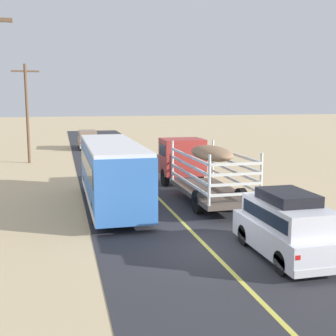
{
  "coord_description": "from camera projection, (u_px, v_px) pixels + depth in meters",
  "views": [
    {
      "loc": [
        -5.02,
        -14.33,
        5.37
      ],
      "look_at": [
        0.0,
        6.19,
        2.01
      ],
      "focal_mm": 46.95,
      "sensor_mm": 36.0,
      "label": 1
    }
  ],
  "objects": [
    {
      "name": "ground_plane",
      "position": [
        209.0,
        249.0,
        15.77
      ],
      "size": [
        240.0,
        240.0,
        0.0
      ],
      "primitive_type": "plane",
      "color": "#CCB284"
    },
    {
      "name": "bus",
      "position": [
        112.0,
        172.0,
        21.83
      ],
      "size": [
        2.54,
        10.0,
        3.21
      ],
      "color": "#3872C6",
      "rests_on": "road_surface"
    },
    {
      "name": "livestock_truck",
      "position": [
        192.0,
        162.0,
        24.96
      ],
      "size": [
        2.53,
        9.7,
        3.02
      ],
      "color": "#B2332D",
      "rests_on": "road_surface"
    },
    {
      "name": "suv_near",
      "position": [
        286.0,
        225.0,
        14.78
      ],
      "size": [
        1.9,
        4.62,
        2.29
      ],
      "color": "silver",
      "rests_on": "road_surface"
    },
    {
      "name": "power_pole_mid",
      "position": [
        27.0,
        111.0,
        36.22
      ],
      "size": [
        2.2,
        0.24,
        8.15
      ],
      "color": "brown",
      "rests_on": "ground"
    },
    {
      "name": "road_surface",
      "position": [
        209.0,
        249.0,
        15.77
      ],
      "size": [
        8.0,
        120.0,
        0.02
      ],
      "primitive_type": "cube",
      "color": "#2D2D33",
      "rests_on": "ground"
    },
    {
      "name": "car_far",
      "position": [
        88.0,
        139.0,
        47.07
      ],
      "size": [
        1.9,
        4.62,
        1.93
      ],
      "color": "#8C7259",
      "rests_on": "road_surface"
    },
    {
      "name": "road_centre_line",
      "position": [
        209.0,
        249.0,
        15.77
      ],
      "size": [
        0.16,
        117.6,
        0.0
      ],
      "primitive_type": "cube",
      "color": "#D8CC4C",
      "rests_on": "road_surface"
    }
  ]
}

